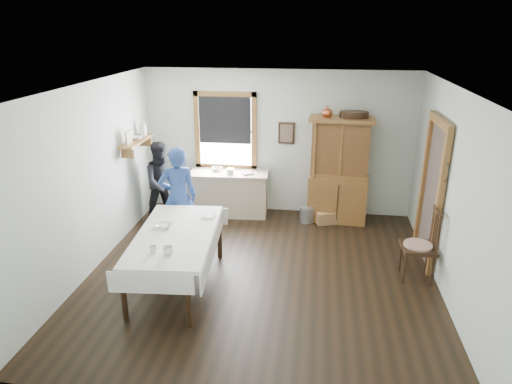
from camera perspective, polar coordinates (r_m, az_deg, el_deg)
room at (r=6.23m, az=0.70°, el=0.51°), size 5.01×5.01×2.70m
window at (r=8.65m, az=-3.86°, el=8.02°), size 1.18×0.07×1.48m
doorway at (r=7.26m, az=21.20°, el=0.44°), size 0.09×1.14×2.22m
wall_shelf at (r=8.20m, az=-14.64°, el=6.38°), size 0.24×1.00×0.44m
framed_picture at (r=8.51m, az=3.82°, el=7.34°), size 0.30×0.04×0.40m
rug_beater at (r=6.59m, az=22.76°, el=3.38°), size 0.01×0.27×0.27m
work_counter at (r=8.68m, az=-3.37°, el=-0.19°), size 1.50×0.64×0.84m
china_hutch at (r=8.37m, az=10.34°, el=2.66°), size 1.17×0.62×1.93m
dining_table at (r=6.45m, az=-9.82°, el=-8.33°), size 1.23×2.10×0.81m
spindle_chair at (r=6.85m, az=19.68°, el=-6.17°), size 0.52×0.52×1.09m
pail at (r=8.48m, az=6.39°, el=-2.80°), size 0.31×0.31×0.29m
wicker_basket at (r=8.50m, az=8.76°, el=-3.11°), size 0.45×0.38×0.22m
woman_blue at (r=7.46m, az=-9.66°, el=-1.10°), size 0.66×0.55×1.55m
figure_dark at (r=8.49m, az=-11.52°, el=0.90°), size 0.85×0.82×1.39m
table_cup_a at (r=5.72m, az=-10.93°, el=-7.18°), size 0.17×0.17×0.10m
table_cup_b at (r=5.80m, az=-12.75°, el=-6.99°), size 0.12×0.12×0.09m
table_bowl at (r=6.45m, az=-11.40°, el=-4.13°), size 0.25×0.25×0.06m
counter_book at (r=8.46m, az=-1.77°, el=2.37°), size 0.24×0.27×0.02m
counter_bowl at (r=8.65m, az=-4.90°, el=2.88°), size 0.27×0.27×0.06m
shelf_bowl at (r=8.21m, az=-14.63°, el=6.56°), size 0.22×0.22×0.05m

